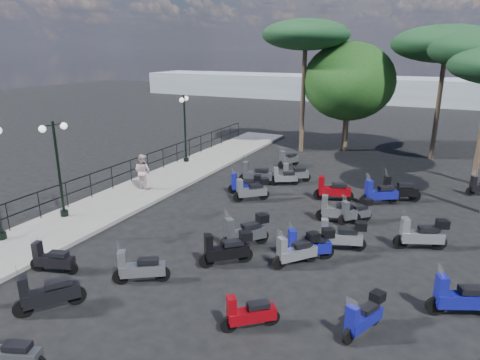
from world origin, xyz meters
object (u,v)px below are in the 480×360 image
at_px(scooter_9, 245,232).
at_px(scooter_14, 297,251).
at_px(scooter_11, 284,177).
at_px(pine_2, 306,35).
at_px(scooter_17, 295,174).
at_px(broadleaf_tree, 349,81).
at_px(scooter_20, 341,236).
at_px(lamp_post_1, 58,163).
at_px(scooter_3, 252,190).
at_px(scooter_15, 337,211).
at_px(scooter_6, 8,354).
at_px(scooter_5, 288,160).
at_px(scooter_13, 249,314).
at_px(pine_0, 447,44).
at_px(scooter_8, 227,250).
at_px(scooter_22, 379,194).
at_px(scooter_2, 140,269).
at_px(pedestrian_far, 143,171).
at_px(scooter_26, 460,298).
at_px(scooter_1, 52,260).
at_px(scooter_16, 356,212).
at_px(scooter_10, 245,185).
at_px(scooter_21, 309,245).
at_px(scooter_4, 256,175).
at_px(scooter_28, 399,190).
at_px(scooter_25, 364,317).
at_px(scooter_23, 333,190).
at_px(lamp_post_2, 185,124).
at_px(scooter_7, 47,294).
at_px(scooter_27, 422,235).

distance_m(scooter_9, scooter_14, 2.06).
xyz_separation_m(scooter_11, pine_2, (-1.54, 7.45, 6.90)).
distance_m(scooter_17, broadleaf_tree, 9.17).
bearing_deg(scooter_17, scooter_20, 177.19).
relative_size(lamp_post_1, pine_2, 0.46).
distance_m(scooter_3, scooter_15, 4.11).
height_order(scooter_6, scooter_17, scooter_17).
bearing_deg(scooter_5, scooter_20, 145.96).
height_order(scooter_13, scooter_14, scooter_14).
relative_size(scooter_9, pine_0, 0.19).
height_order(scooter_8, scooter_22, scooter_22).
height_order(scooter_2, scooter_11, scooter_2).
xyz_separation_m(pedestrian_far, scooter_26, (13.49, -4.53, -0.49)).
bearing_deg(scooter_17, pedestrian_far, 93.56).
distance_m(scooter_1, scooter_22, 13.17).
bearing_deg(scooter_1, scooter_14, -76.10).
bearing_deg(scooter_16, scooter_2, 99.02).
bearing_deg(scooter_22, scooter_10, 68.09).
xyz_separation_m(scooter_11, scooter_13, (3.16, -11.15, 0.00)).
bearing_deg(scooter_21, pedestrian_far, 35.82).
height_order(scooter_15, scooter_17, scooter_15).
xyz_separation_m(pedestrian_far, scooter_4, (4.40, 3.31, -0.48)).
relative_size(broadleaf_tree, pine_0, 0.89).
xyz_separation_m(scooter_28, pine_0, (0.98, 8.92, 6.25)).
height_order(scooter_17, scooter_25, scooter_17).
height_order(scooter_11, pine_2, pine_2).
distance_m(scooter_25, broadleaf_tree, 20.02).
xyz_separation_m(lamp_post_1, scooter_10, (5.22, 5.88, -1.84)).
xyz_separation_m(scooter_26, scooter_28, (-2.38, 8.32, 0.02)).
distance_m(scooter_3, scooter_11, 2.85).
distance_m(scooter_3, pine_0, 14.97).
distance_m(scooter_2, scooter_17, 11.31).
xyz_separation_m(scooter_23, scooter_26, (5.04, -7.14, -0.00)).
bearing_deg(scooter_10, lamp_post_2, 40.80).
relative_size(scooter_3, scooter_7, 0.90).
height_order(scooter_1, scooter_13, scooter_1).
bearing_deg(scooter_9, pine_2, -40.44).
height_order(scooter_7, scooter_8, scooter_7).
height_order(scooter_14, scooter_17, scooter_14).
bearing_deg(scooter_17, pine_2, -17.95).
xyz_separation_m(lamp_post_2, pine_0, (13.02, 7.52, 4.41)).
bearing_deg(scooter_21, pine_2, -15.51).
height_order(scooter_8, scooter_23, scooter_23).
height_order(scooter_14, pine_2, pine_2).
distance_m(scooter_4, scooter_16, 6.20).
relative_size(scooter_3, scooter_28, 0.76).
bearing_deg(pine_2, scooter_27, -56.05).
height_order(scooter_2, scooter_27, scooter_27).
relative_size(scooter_8, scooter_26, 0.84).
relative_size(lamp_post_2, scooter_6, 2.60).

